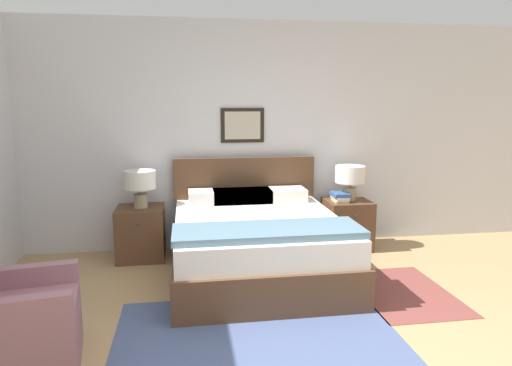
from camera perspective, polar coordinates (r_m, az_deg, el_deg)
name	(u,v)px	position (r m, az deg, el deg)	size (l,w,h in m)	color
wall_back	(249,136)	(5.33, -0.85, 5.88)	(7.52, 0.09, 2.60)	silver
area_rug_main	(258,337)	(3.52, 0.23, -18.72)	(2.08, 1.44, 0.01)	#47567F
area_rug_bedside	(403,292)	(4.44, 17.95, -12.82)	(0.80, 1.15, 0.01)	brown
bed	(257,242)	(4.53, 0.07, -7.45)	(1.63, 1.91, 1.06)	brown
armchair	(11,325)	(3.40, -28.26, -15.40)	(0.82, 0.77, 0.89)	#8E606B
nightstand_near_window	(141,233)	(5.17, -14.19, -6.06)	(0.50, 0.52, 0.57)	brown
nightstand_by_door	(347,224)	(5.46, 11.29, -5.05)	(0.50, 0.52, 0.57)	brown
table_lamp_near_window	(140,182)	(5.03, -14.29, 0.08)	(0.34, 0.34, 0.40)	gray
table_lamp_by_door	(350,177)	(5.34, 11.66, 0.77)	(0.34, 0.34, 0.40)	gray
book_thick_bottom	(340,200)	(5.31, 10.44, -2.15)	(0.16, 0.22, 0.03)	beige
book_hardcover_middle	(340,198)	(5.30, 10.45, -1.81)	(0.16, 0.24, 0.03)	silver
book_novel_upper	(340,194)	(5.29, 10.47, -1.41)	(0.18, 0.24, 0.04)	#335693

